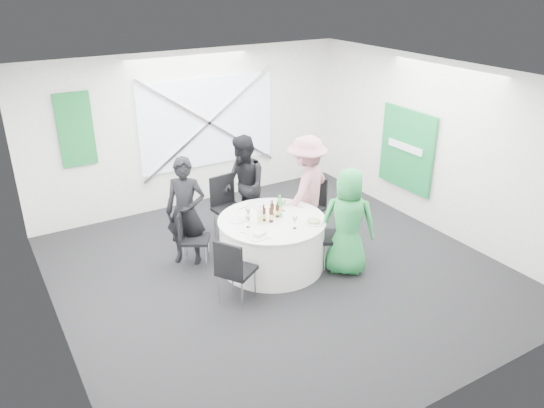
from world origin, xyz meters
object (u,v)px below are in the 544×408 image
chair_front_left (233,267)px  person_man_back_left (186,211)px  chair_front_right (344,231)px  clear_water_bottle (260,216)px  chair_back (227,202)px  green_water_bottle (280,208)px  person_woman_pink (306,189)px  person_woman_green (348,222)px  banquet_table (272,243)px  person_man_back (244,186)px  chair_back_left (189,234)px  chair_back_right (312,202)px

chair_front_left → person_man_back_left: person_man_back_left is taller
chair_front_right → clear_water_bottle: (-1.10, 0.51, 0.29)m
chair_back → green_water_bottle: size_ratio=3.08×
person_woman_pink → person_woman_green: size_ratio=1.10×
person_woman_green → chair_back: bearing=-23.6°
green_water_bottle → clear_water_bottle: green_water_bottle is taller
person_man_back_left → green_water_bottle: size_ratio=4.89×
banquet_table → green_water_bottle: size_ratio=4.66×
person_man_back_left → person_man_back: (1.16, 0.39, 0.02)m
chair_back → chair_back_left: bearing=-154.0°
person_man_back → person_woman_pink: size_ratio=0.96×
chair_back_left → person_man_back: size_ratio=0.53×
banquet_table → chair_front_left: bearing=-147.6°
chair_back → person_man_back: (0.29, -0.04, 0.23)m
chair_back → green_water_bottle: 1.24m
banquet_table → clear_water_bottle: bearing=-169.7°
banquet_table → chair_front_right: chair_front_right is taller
person_woman_pink → clear_water_bottle: size_ratio=5.91×
chair_front_left → chair_back_left: bearing=-27.9°
chair_back_right → person_man_back: (-0.94, 0.58, 0.27)m
chair_back_left → person_woman_pink: size_ratio=0.51×
person_man_back → green_water_bottle: size_ratio=4.99×
person_woman_green → green_water_bottle: person_woman_green is taller
person_woman_green → chair_front_right: bearing=-71.1°
chair_back_right → clear_water_bottle: bearing=-92.6°
person_man_back_left → chair_front_right: bearing=2.5°
chair_front_left → person_man_back_left: bearing=-29.5°
chair_back_left → green_water_bottle: (1.17, -0.60, 0.38)m
banquet_table → clear_water_bottle: (-0.22, -0.04, 0.49)m
person_man_back_left → person_woman_green: bearing=-0.7°
banquet_table → chair_back_right: bearing=27.3°
person_woman_pink → clear_water_bottle: 1.23m
chair_front_right → chair_back: bearing=-117.8°
chair_front_right → chair_front_left: bearing=-56.8°
chair_front_left → clear_water_bottle: (0.71, 0.55, 0.32)m
banquet_table → person_man_back_left: (-1.00, 0.77, 0.44)m
chair_front_right → chair_front_left: size_ratio=1.05×
chair_front_right → person_woman_green: 0.25m
person_man_back → person_woman_pink: person_woman_pink is taller
chair_back → chair_front_left: size_ratio=1.09×
green_water_bottle → clear_water_bottle: (-0.37, -0.07, -0.02)m
clear_water_bottle → person_man_back_left: bearing=134.2°
person_man_back → clear_water_bottle: 1.25m
chair_front_left → clear_water_bottle: clear_water_bottle is taller
chair_front_right → person_woman_green: bearing=11.9°
chair_front_right → green_water_bottle: size_ratio=2.95×
chair_back_right → banquet_table: bearing=-90.0°
person_woman_green → green_water_bottle: bearing=-6.5°
banquet_table → chair_front_right: bearing=-31.9°
chair_back → chair_back_left: 1.06m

